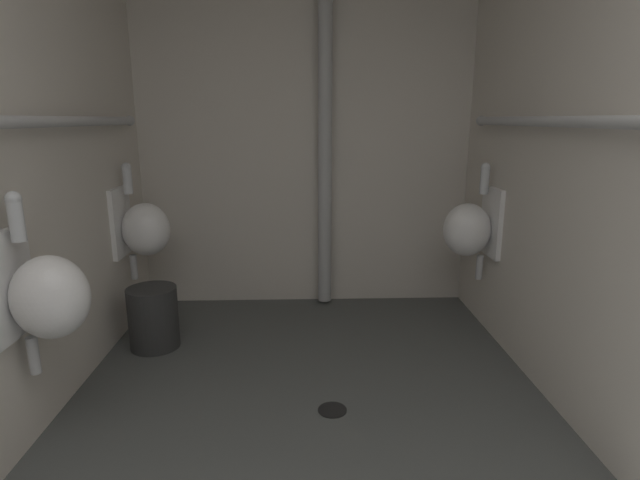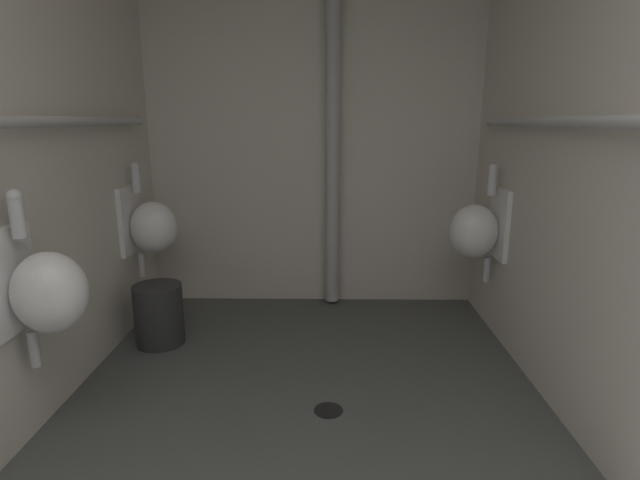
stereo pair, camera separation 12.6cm
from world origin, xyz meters
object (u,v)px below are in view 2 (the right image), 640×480
at_px(standpipe_back_wall, 333,132).
at_px(waste_bin, 159,314).
at_px(urinal_left_far, 150,226).
at_px(urinal_right_mid, 477,230).
at_px(urinal_left_mid, 44,290).
at_px(floor_drain, 329,410).

height_order(standpipe_back_wall, waste_bin, standpipe_back_wall).
xyz_separation_m(urinal_left_far, urinal_right_mid, (2.10, -0.08, 0.00)).
height_order(urinal_left_mid, standpipe_back_wall, standpipe_back_wall).
distance_m(urinal_left_mid, standpipe_back_wall, 2.14).
relative_size(urinal_left_far, urinal_right_mid, 1.00).
relative_size(urinal_left_far, standpipe_back_wall, 0.30).
relative_size(floor_drain, waste_bin, 0.37).
bearing_deg(floor_drain, standpipe_back_wall, 89.00).
height_order(urinal_right_mid, floor_drain, urinal_right_mid).
bearing_deg(standpipe_back_wall, waste_bin, -146.48).
height_order(urinal_right_mid, waste_bin, urinal_right_mid).
relative_size(urinal_left_far, floor_drain, 5.39).
height_order(urinal_left_mid, floor_drain, urinal_left_mid).
xyz_separation_m(urinal_left_mid, waste_bin, (0.11, 0.96, -0.50)).
bearing_deg(urinal_left_mid, floor_drain, 11.19).
relative_size(urinal_right_mid, waste_bin, 1.99).
relative_size(urinal_right_mid, floor_drain, 5.39).
relative_size(urinal_left_mid, waste_bin, 1.99).
distance_m(urinal_right_mid, floor_drain, 1.49).
xyz_separation_m(floor_drain, waste_bin, (-1.05, 0.73, 0.19)).
xyz_separation_m(urinal_left_far, floor_drain, (1.16, -1.02, -0.69)).
bearing_deg(urinal_left_far, waste_bin, -68.45).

